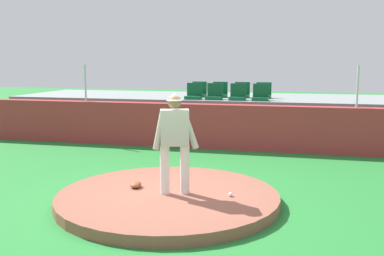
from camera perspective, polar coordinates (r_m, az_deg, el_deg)
ground_plane at (r=7.96m, az=-3.11°, el=-9.63°), size 60.00×60.00×0.00m
pitchers_mound at (r=7.93m, az=-3.12°, el=-9.00°), size 3.92×3.92×0.18m
pitcher at (r=7.63m, az=-2.26°, el=-1.03°), size 0.80×0.39×1.77m
baseball at (r=7.71m, az=5.00°, el=-8.54°), size 0.07×0.07×0.07m
fielding_glove at (r=8.26m, az=-7.28°, el=-7.27°), size 0.25×0.33×0.11m
brick_barrier at (r=12.66m, az=3.59°, el=0.19°), size 16.16×0.40×1.28m
fence_post_left at (r=13.89m, az=-13.61°, el=5.68°), size 0.06×0.06×1.12m
fence_post_right at (r=12.42m, az=20.61°, el=5.05°), size 0.06×0.06×1.12m
bleacher_platform at (r=15.03m, az=5.25°, el=1.59°), size 14.59×3.73×1.32m
stadium_chair_0 at (r=13.82m, az=0.24°, el=4.41°), size 0.48×0.44×0.50m
stadium_chair_1 at (r=13.69m, az=2.92°, el=4.35°), size 0.48×0.44×0.50m
stadium_chair_2 at (r=13.56m, az=5.94°, el=4.28°), size 0.48×0.44×0.50m
stadium_chair_3 at (r=13.48m, az=8.85°, el=4.20°), size 0.48×0.44×0.50m
stadium_chair_4 at (r=14.74m, az=0.90°, el=4.67°), size 0.48×0.44×0.50m
stadium_chair_5 at (r=14.59m, az=3.60°, el=4.61°), size 0.48×0.44×0.50m
stadium_chair_6 at (r=14.49m, az=6.47°, el=4.55°), size 0.48×0.44×0.50m
stadium_chair_7 at (r=14.38m, az=9.22°, el=4.46°), size 0.48×0.44×0.50m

